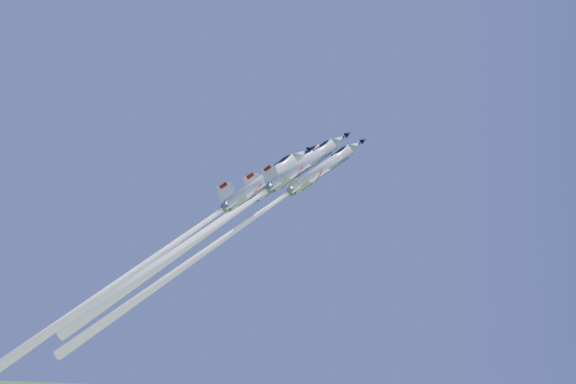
% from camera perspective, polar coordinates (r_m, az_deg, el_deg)
% --- Properties ---
extents(jet_lead, '(42.77, 16.57, 40.10)m').
position_cam_1_polar(jet_lead, '(102.11, -6.00, -4.32)').
color(jet_lead, white).
extents(jet_left, '(41.37, 15.90, 37.77)m').
position_cam_1_polar(jet_left, '(108.19, -6.94, -3.16)').
color(jet_left, white).
extents(jet_right, '(37.06, 14.06, 34.30)m').
position_cam_1_polar(jet_right, '(93.06, -6.59, -3.17)').
color(jet_right, white).
extents(jet_slot, '(47.59, 18.40, 44.59)m').
position_cam_1_polar(jet_slot, '(100.69, -12.56, -6.25)').
color(jet_slot, white).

